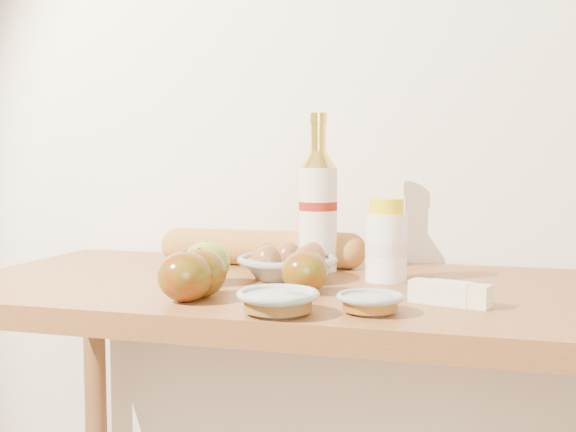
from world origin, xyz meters
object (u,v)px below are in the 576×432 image
object	(u,v)px
cream_bottle	(386,243)
baguette	(261,248)
table	(293,352)
egg_bowl	(288,264)
bourbon_bottle	(318,207)

from	to	relation	value
cream_bottle	baguette	world-z (taller)	cream_bottle
baguette	table	bearing A→B (deg)	-58.01
table	egg_bowl	size ratio (longest dim) A/B	5.47
table	cream_bottle	size ratio (longest dim) A/B	8.18
bourbon_bottle	egg_bowl	size ratio (longest dim) A/B	1.38
egg_bowl	table	bearing A→B (deg)	-61.28
cream_bottle	egg_bowl	size ratio (longest dim) A/B	0.67
baguette	cream_bottle	bearing A→B (deg)	-23.91
table	egg_bowl	bearing A→B (deg)	118.72
baguette	bourbon_bottle	bearing A→B (deg)	-14.50
cream_bottle	baguette	size ratio (longest dim) A/B	0.34
table	bourbon_bottle	xyz separation A→B (m)	(0.01, 0.15, 0.25)
bourbon_bottle	baguette	world-z (taller)	bourbon_bottle
egg_bowl	baguette	distance (m)	0.17
bourbon_bottle	egg_bowl	bearing A→B (deg)	-104.05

